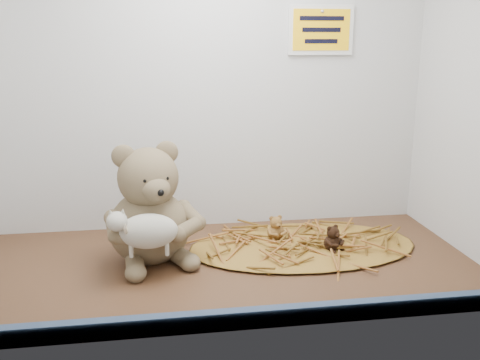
{
  "coord_description": "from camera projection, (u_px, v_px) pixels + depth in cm",
  "views": [
    {
      "loc": [
        -14.81,
        -117.92,
        52.42
      ],
      "look_at": [
        3.32,
        1.8,
        20.53
      ],
      "focal_mm": 40.0,
      "sensor_mm": 36.0,
      "label": 1
    }
  ],
  "objects": [
    {
      "name": "mini_teddy_tan",
      "position": [
        276.0,
        227.0,
        1.41
      ],
      "size": [
        6.37,
        6.6,
        6.62
      ],
      "primitive_type": null,
      "rotation": [
        0.0,
        0.0,
        0.2
      ],
      "color": "olive",
      "rests_on": "straw_bed"
    },
    {
      "name": "alcove_shell",
      "position": [
        221.0,
        72.0,
        1.25
      ],
      "size": [
        120.4,
        60.2,
        90.4
      ],
      "color": "#402616",
      "rests_on": "ground"
    },
    {
      "name": "toy_lamb",
      "position": [
        148.0,
        231.0,
        1.18
      ],
      "size": [
        17.08,
        10.42,
        11.03
      ],
      "primitive_type": null,
      "color": "beige",
      "rests_on": "main_teddy"
    },
    {
      "name": "front_rail",
      "position": [
        247.0,
        318.0,
        1.0
      ],
      "size": [
        119.28,
        2.2,
        3.6
      ],
      "primitive_type": "cube",
      "color": "#31435E",
      "rests_on": "shelf_floor"
    },
    {
      "name": "wall_sign",
      "position": [
        321.0,
        30.0,
        1.47
      ],
      "size": [
        16.0,
        1.2,
        11.0
      ],
      "primitive_type": "cube",
      "color": "#FFBA0D",
      "rests_on": "back_wall"
    },
    {
      "name": "straw_bed",
      "position": [
        303.0,
        245.0,
        1.39
      ],
      "size": [
        59.38,
        34.48,
        1.15
      ],
      "primitive_type": "ellipsoid",
      "color": "olive",
      "rests_on": "shelf_floor"
    },
    {
      "name": "main_teddy",
      "position": [
        148.0,
        203.0,
        1.28
      ],
      "size": [
        30.01,
        30.85,
        29.16
      ],
      "primitive_type": null,
      "rotation": [
        0.0,
        0.0,
        0.31
      ],
      "color": "olive",
      "rests_on": "shelf_floor"
    },
    {
      "name": "mini_teddy_brown",
      "position": [
        333.0,
        237.0,
        1.34
      ],
      "size": [
        7.26,
        7.38,
        6.5
      ],
      "primitive_type": null,
      "rotation": [
        0.0,
        0.0,
        0.51
      ],
      "color": "black",
      "rests_on": "straw_bed"
    }
  ]
}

